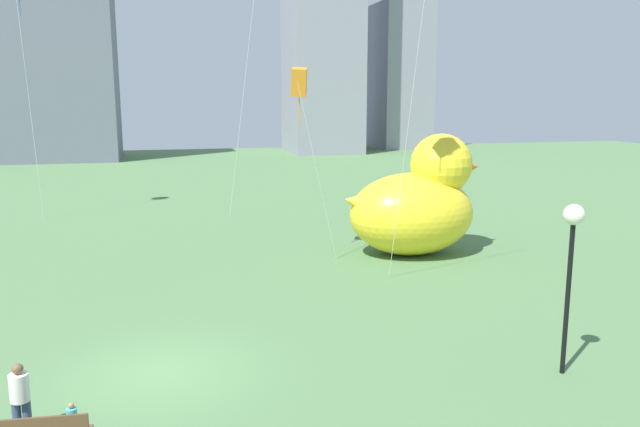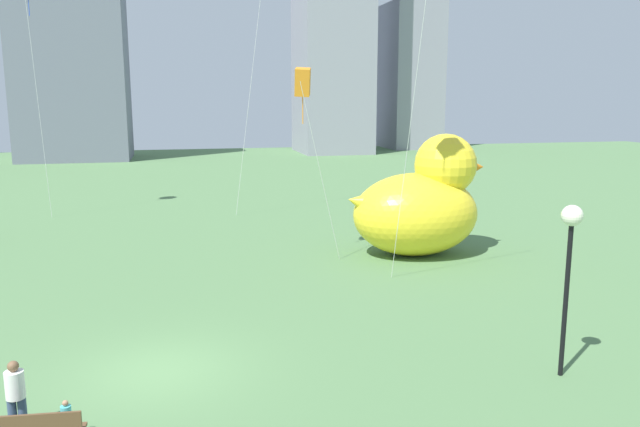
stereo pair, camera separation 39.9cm
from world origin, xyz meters
name	(u,v)px [view 1 (the left image)]	position (x,y,z in m)	size (l,w,h in m)	color
ground_plane	(161,373)	(0.00, 0.00, 0.00)	(140.00, 140.00, 0.00)	#517849
person_adult	(20,396)	(-2.73, -2.37, 0.87)	(0.39, 0.39, 1.58)	#38476B
person_child	(72,421)	(-1.70, -2.88, 0.47)	(0.21, 0.21, 0.86)	silver
giant_inflatable_duck	(417,204)	(11.00, 9.80, 2.25)	(6.39, 4.10, 5.29)	yellow
lamppost	(572,240)	(9.82, -2.48, 3.44)	(0.51, 0.51, 4.32)	black
city_skyline	(122,33)	(-3.59, 62.73, 14.16)	(81.12, 16.87, 39.86)	gray
kite_orange	(299,83)	(5.85, 10.16, 7.41)	(1.93, 1.99, 8.06)	silver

